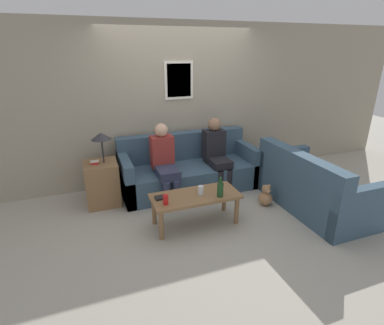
# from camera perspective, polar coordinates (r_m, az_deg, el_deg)

# --- Properties ---
(ground_plane) EXTENTS (16.00, 16.00, 0.00)m
(ground_plane) POSITION_cam_1_polar(r_m,az_deg,el_deg) (4.63, 1.51, -7.23)
(ground_plane) COLOR #ADA899
(wall_back) EXTENTS (9.00, 0.08, 2.60)m
(wall_back) POSITION_cam_1_polar(r_m,az_deg,el_deg) (5.09, -2.59, 10.95)
(wall_back) COLOR #9E937F
(wall_back) RESTS_ON ground_plane
(couch_main) EXTENTS (2.19, 0.89, 0.87)m
(couch_main) POSITION_cam_1_polar(r_m,az_deg,el_deg) (4.95, -0.75, -1.45)
(couch_main) COLOR #385166
(couch_main) RESTS_ON ground_plane
(couch_side) EXTENTS (0.89, 1.68, 0.87)m
(couch_side) POSITION_cam_1_polar(r_m,az_deg,el_deg) (4.63, 21.98, -4.68)
(couch_side) COLOR #385166
(couch_side) RESTS_ON ground_plane
(coffee_table) EXTENTS (1.14, 0.49, 0.42)m
(coffee_table) POSITION_cam_1_polar(r_m,az_deg,el_deg) (3.89, 0.65, -6.98)
(coffee_table) COLOR olive
(coffee_table) RESTS_ON ground_plane
(side_table_with_lamp) EXTENTS (0.47, 0.47, 1.09)m
(side_table_with_lamp) POSITION_cam_1_polar(r_m,az_deg,el_deg) (4.59, -16.75, -3.37)
(side_table_with_lamp) COLOR olive
(side_table_with_lamp) RESTS_ON ground_plane
(wine_bottle) EXTENTS (0.08, 0.08, 0.26)m
(wine_bottle) POSITION_cam_1_polar(r_m,az_deg,el_deg) (3.80, 5.40, -5.07)
(wine_bottle) COLOR #19421E
(wine_bottle) RESTS_ON coffee_table
(drinking_glass) EXTENTS (0.07, 0.07, 0.11)m
(drinking_glass) POSITION_cam_1_polar(r_m,az_deg,el_deg) (3.85, 1.69, -5.29)
(drinking_glass) COLOR silver
(drinking_glass) RESTS_ON coffee_table
(book_stack) EXTENTS (0.15, 0.11, 0.03)m
(book_stack) POSITION_cam_1_polar(r_m,az_deg,el_deg) (3.79, -5.96, -6.65)
(book_stack) COLOR black
(book_stack) RESTS_ON coffee_table
(soda_can) EXTENTS (0.07, 0.07, 0.12)m
(soda_can) POSITION_cam_1_polar(r_m,az_deg,el_deg) (3.63, -5.04, -7.06)
(soda_can) COLOR red
(soda_can) RESTS_ON coffee_table
(person_left) EXTENTS (0.34, 0.64, 1.15)m
(person_left) POSITION_cam_1_polar(r_m,az_deg,el_deg) (4.51, -5.28, 0.45)
(person_left) COLOR #2D334C
(person_left) RESTS_ON ground_plane
(person_right) EXTENTS (0.34, 0.60, 1.15)m
(person_right) POSITION_cam_1_polar(r_m,az_deg,el_deg) (4.86, 4.68, 2.12)
(person_right) COLOR black
(person_right) RESTS_ON ground_plane
(teddy_bear) EXTENTS (0.21, 0.21, 0.32)m
(teddy_bear) POSITION_cam_1_polar(r_m,az_deg,el_deg) (4.58, 13.85, -6.26)
(teddy_bear) COLOR #A87A51
(teddy_bear) RESTS_ON ground_plane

